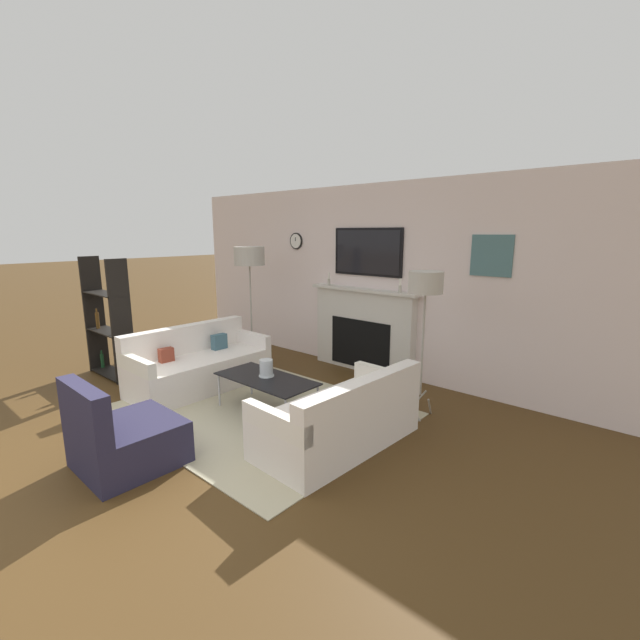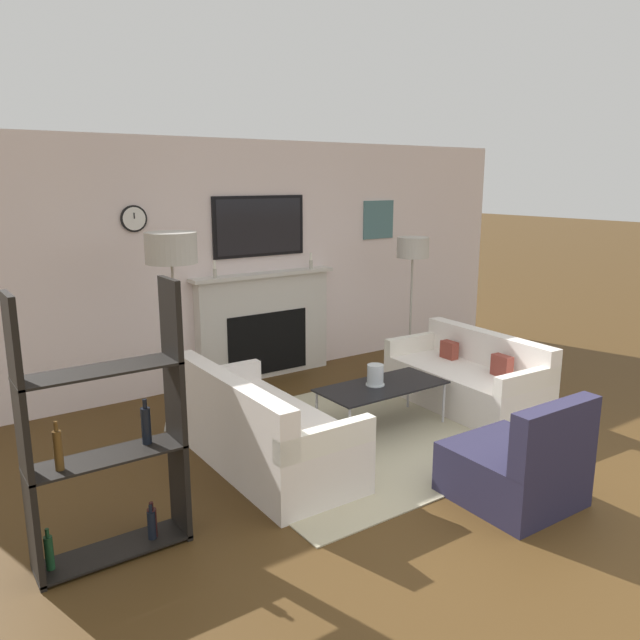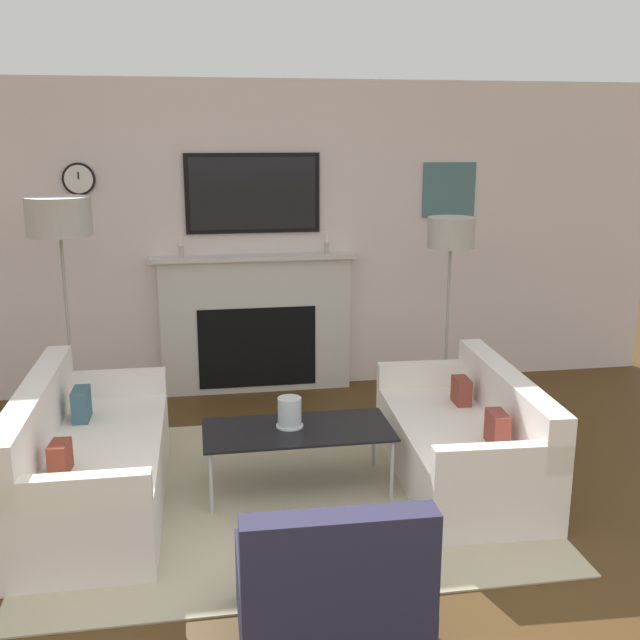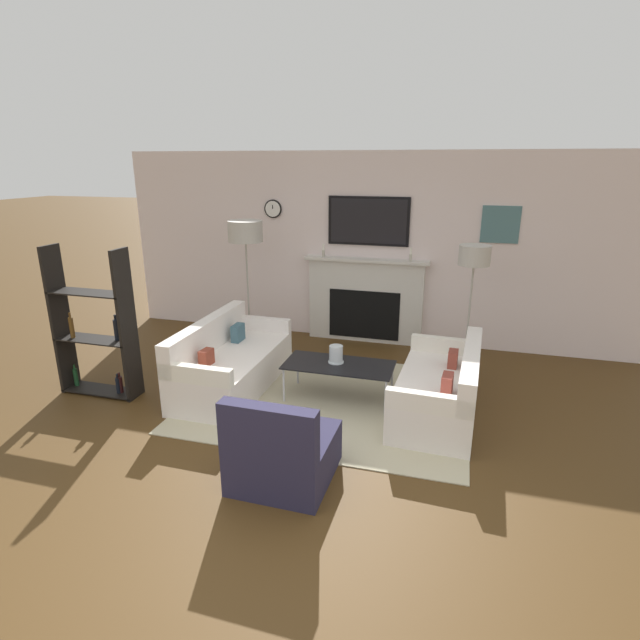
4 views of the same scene
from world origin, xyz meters
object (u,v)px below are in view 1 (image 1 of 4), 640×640
shelf_unit (108,324)px  couch_left (198,367)px  couch_right (341,420)px  armchair (123,439)px  floor_lamp_left (249,257)px  hurricane_candle (266,369)px  floor_lamp_right (426,285)px  coffee_table (266,380)px

shelf_unit → couch_left: bearing=22.0°
couch_right → armchair: (-1.20, -1.55, -0.01)m
floor_lamp_left → shelf_unit: bearing=-123.9°
shelf_unit → armchair: bearing=-21.3°
hurricane_candle → couch_left: bearing=-176.1°
armchair → shelf_unit: size_ratio=0.49×
couch_right → floor_lamp_right: (0.24, 1.12, 1.21)m
coffee_table → shelf_unit: 2.75m
shelf_unit → floor_lamp_right: bearing=22.6°
floor_lamp_right → shelf_unit: (-4.01, -1.67, -0.71)m
couch_left → couch_right: size_ratio=1.06×
hurricane_candle → shelf_unit: bearing=-166.4°
hurricane_candle → floor_lamp_right: size_ratio=0.12×
couch_left → couch_right: couch_left is taller
floor_lamp_left → armchair: bearing=-61.5°
couch_right → armchair: armchair is taller
couch_left → floor_lamp_left: floor_lamp_left is taller
couch_left → coffee_table: 1.31m
floor_lamp_right → shelf_unit: 4.40m
couch_right → hurricane_candle: size_ratio=8.68×
floor_lamp_left → shelf_unit: (-1.12, -1.67, -0.90)m
couch_right → armchair: bearing=-127.8°
couch_right → floor_lamp_left: floor_lamp_left is taller
armchair → hurricane_candle: 1.66m
couch_right → floor_lamp_right: floor_lamp_right is taller
coffee_table → floor_lamp_right: floor_lamp_right is taller
hurricane_candle → floor_lamp_right: bearing=36.5°
couch_left → armchair: bearing=-52.0°
couch_right → armchair: size_ratio=2.05×
floor_lamp_right → shelf_unit: size_ratio=0.97×
hurricane_candle → floor_lamp_left: size_ratio=0.11×
couch_left → shelf_unit: bearing=-158.0°
armchair → hurricane_candle: bearing=88.6°
floor_lamp_left → shelf_unit: 2.20m
coffee_table → couch_right: bearing=-2.3°
coffee_table → hurricane_candle: hurricane_candle is taller
couch_left → shelf_unit: 1.54m
floor_lamp_left → shelf_unit: size_ratio=1.08×
shelf_unit → coffee_table: bearing=12.5°
couch_right → hurricane_candle: couch_right is taller
couch_left → couch_right: 2.42m
coffee_table → shelf_unit: bearing=-167.5°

